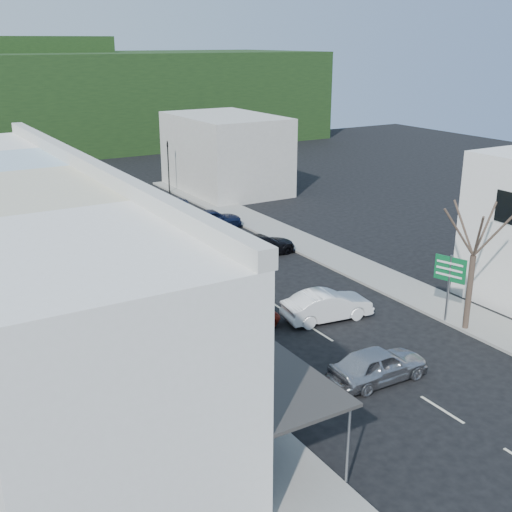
# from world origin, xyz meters

# --- Properties ---
(ground) EXTENTS (120.00, 120.00, 0.00)m
(ground) POSITION_xyz_m (0.00, 0.00, 0.00)
(ground) COLOR black
(ground) RESTS_ON ground
(sidewalk_left) EXTENTS (3.00, 52.00, 0.15)m
(sidewalk_left) POSITION_xyz_m (-7.50, 10.00, 0.07)
(sidewalk_left) COLOR gray
(sidewalk_left) RESTS_ON ground
(sidewalk_right) EXTENTS (3.00, 52.00, 0.15)m
(sidewalk_right) POSITION_xyz_m (7.50, 10.00, 0.07)
(sidewalk_right) COLOR gray
(sidewalk_right) RESTS_ON ground
(shopfront_row) EXTENTS (8.25, 30.00, 8.00)m
(shopfront_row) POSITION_xyz_m (-12.49, 5.00, 4.00)
(shopfront_row) COLOR white
(shopfront_row) RESTS_ON ground
(distant_block_right) EXTENTS (8.00, 12.00, 7.00)m
(distant_block_right) POSITION_xyz_m (11.00, 30.00, 3.50)
(distant_block_right) COLOR #B7B2A8
(distant_block_right) RESTS_ON ground
(hillside) EXTENTS (80.00, 26.00, 14.00)m
(hillside) POSITION_xyz_m (-1.45, 65.09, 6.73)
(hillside) COLOR black
(hillside) RESTS_ON ground
(bus) EXTENTS (3.79, 11.81, 3.10)m
(bus) POSITION_xyz_m (-3.95, 10.72, 1.55)
(bus) COLOR yellow
(bus) RESTS_ON ground
(car_silver) EXTENTS (4.44, 1.90, 1.40)m
(car_silver) POSITION_xyz_m (-0.66, -5.02, 0.70)
(car_silver) COLOR #A7A7AC
(car_silver) RESTS_ON ground
(car_white) EXTENTS (4.60, 2.37, 1.40)m
(car_white) POSITION_xyz_m (1.26, 1.07, 0.70)
(car_white) COLOR white
(car_white) RESTS_ON ground
(car_red) EXTENTS (4.61, 1.92, 1.40)m
(car_red) POSITION_xyz_m (-3.26, 2.32, 0.70)
(car_red) COLOR maroon
(car_red) RESTS_ON ground
(car_black_near) EXTENTS (4.59, 2.08, 1.40)m
(car_black_near) POSITION_xyz_m (3.73, 11.56, 0.70)
(car_black_near) COLOR black
(car_black_near) RESTS_ON ground
(car_navy_mid) EXTENTS (4.51, 2.09, 1.40)m
(car_navy_mid) POSITION_xyz_m (3.65, 18.71, 0.70)
(car_navy_mid) COLOR black
(car_navy_mid) RESTS_ON ground
(car_black_far) EXTENTS (4.44, 1.89, 1.40)m
(car_black_far) POSITION_xyz_m (-2.64, 19.02, 0.70)
(car_black_far) COLOR black
(car_black_far) RESTS_ON ground
(car_navy_far) EXTENTS (4.70, 2.42, 1.40)m
(car_navy_far) POSITION_xyz_m (2.23, 25.22, 0.70)
(car_navy_far) COLOR black
(car_navy_far) RESTS_ON ground
(pedestrian_left) EXTENTS (0.56, 0.69, 1.70)m
(pedestrian_left) POSITION_xyz_m (-8.29, 0.23, 1.00)
(pedestrian_left) COLOR black
(pedestrian_left) RESTS_ON sidewalk_left
(direction_sign) EXTENTS (1.14, 1.73, 3.60)m
(direction_sign) POSITION_xyz_m (6.10, -2.34, 1.80)
(direction_sign) COLOR #0C5F2F
(direction_sign) RESTS_ON ground
(street_tree) EXTENTS (2.69, 2.69, 7.71)m
(street_tree) POSITION_xyz_m (6.30, -3.47, 3.86)
(street_tree) COLOR #3A2B22
(street_tree) RESTS_ON ground
(traffic_signal) EXTENTS (1.06, 1.26, 4.84)m
(traffic_signal) POSITION_xyz_m (5.80, 31.41, 2.42)
(traffic_signal) COLOR black
(traffic_signal) RESTS_ON ground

